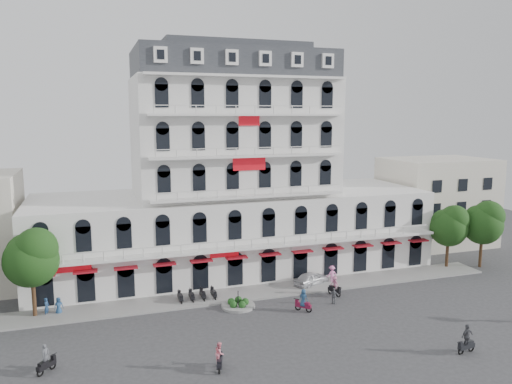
% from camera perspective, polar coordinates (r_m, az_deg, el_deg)
% --- Properties ---
extents(ground, '(120.00, 120.00, 0.00)m').
position_cam_1_polar(ground, '(44.14, 4.11, -15.28)').
color(ground, '#38383A').
rests_on(ground, ground).
extents(sidewalk, '(53.00, 4.00, 0.16)m').
position_cam_1_polar(sidewalk, '(51.91, 0.24, -11.37)').
color(sidewalk, gray).
rests_on(sidewalk, ground).
extents(main_building, '(45.00, 15.00, 25.80)m').
position_cam_1_polar(main_building, '(57.87, -2.60, 0.83)').
color(main_building, silver).
rests_on(main_building, ground).
extents(flank_building_east, '(14.00, 10.00, 12.00)m').
position_cam_1_polar(flank_building_east, '(74.08, 19.90, -1.02)').
color(flank_building_east, beige).
rests_on(flank_building_east, ground).
extents(traffic_island, '(3.20, 3.20, 1.60)m').
position_cam_1_polar(traffic_island, '(48.34, -2.06, -12.72)').
color(traffic_island, gray).
rests_on(traffic_island, ground).
extents(parked_scooter_row, '(4.40, 1.80, 1.10)m').
position_cam_1_polar(parked_scooter_row, '(50.22, -6.73, -12.25)').
color(parked_scooter_row, black).
rests_on(parked_scooter_row, ground).
extents(tree_west_inner, '(4.76, 4.76, 8.25)m').
position_cam_1_polar(tree_west_inner, '(48.54, -24.27, -6.68)').
color(tree_west_inner, '#382314').
rests_on(tree_west_inner, ground).
extents(tree_east_inner, '(4.40, 4.37, 7.57)m').
position_cam_1_polar(tree_east_inner, '(62.89, 21.22, -3.51)').
color(tree_east_inner, '#382314').
rests_on(tree_east_inner, ground).
extents(tree_east_outer, '(4.65, 4.65, 8.05)m').
position_cam_1_polar(tree_east_outer, '(64.70, 24.54, -3.08)').
color(tree_east_outer, '#382314').
rests_on(tree_east_outer, ground).
extents(parked_car, '(4.51, 3.17, 1.43)m').
position_cam_1_polar(parked_car, '(54.31, 6.34, -9.80)').
color(parked_car, silver).
rests_on(parked_car, ground).
extents(rider_west, '(1.28, 1.33, 2.16)m').
position_cam_1_polar(rider_west, '(39.82, -22.88, -17.25)').
color(rider_west, black).
rests_on(rider_west, ground).
extents(rider_southwest, '(0.82, 1.66, 2.09)m').
position_cam_1_polar(rider_southwest, '(37.41, -4.18, -18.16)').
color(rider_southwest, black).
rests_on(rider_southwest, ground).
extents(rider_east, '(1.27, 1.34, 2.14)m').
position_cam_1_polar(rider_east, '(47.28, 5.44, -12.22)').
color(rider_east, maroon).
rests_on(rider_east, ground).
extents(rider_northeast, '(1.70, 0.61, 2.34)m').
position_cam_1_polar(rider_northeast, '(42.65, 22.96, -15.15)').
color(rider_northeast, black).
rests_on(rider_northeast, ground).
extents(rider_center, '(0.87, 1.65, 2.02)m').
position_cam_1_polar(rider_center, '(51.53, 8.95, -10.50)').
color(rider_center, black).
rests_on(rider_center, ground).
extents(pedestrian_left, '(0.90, 0.72, 1.61)m').
position_cam_1_polar(pedestrian_left, '(49.85, -21.63, -12.01)').
color(pedestrian_left, navy).
rests_on(pedestrian_left, ground).
extents(pedestrian_mid, '(1.01, 0.78, 1.59)m').
position_cam_1_polar(pedestrian_mid, '(49.41, 8.90, -11.67)').
color(pedestrian_mid, slate).
rests_on(pedestrian_mid, ground).
extents(pedestrian_right, '(1.28, 0.81, 1.89)m').
position_cam_1_polar(pedestrian_right, '(55.25, 8.66, -9.26)').
color(pedestrian_right, pink).
rests_on(pedestrian_right, ground).
extents(pedestrian_far, '(0.62, 0.73, 1.69)m').
position_cam_1_polar(pedestrian_far, '(49.92, -22.81, -12.00)').
color(pedestrian_far, navy).
rests_on(pedestrian_far, ground).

